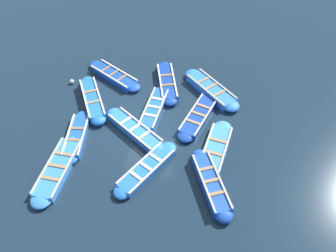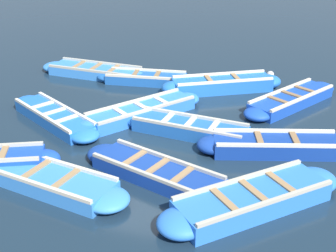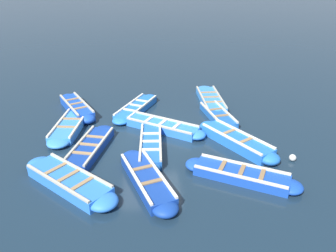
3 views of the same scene
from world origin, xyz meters
name	(u,v)px [view 3 (image 3 of 3)]	position (x,y,z in m)	size (l,w,h in m)	color
ground_plane	(150,139)	(0.00, 0.00, 0.00)	(120.00, 120.00, 0.00)	#162838
boat_alongside	(69,181)	(2.89, -2.62, 0.19)	(3.33, 3.51, 0.45)	blue
boat_bow_out	(147,179)	(2.98, -0.22, 0.18)	(3.73, 1.89, 0.41)	navy
boat_outer_right	(241,175)	(2.98, 2.80, 0.16)	(2.50, 3.68, 0.38)	#1947B7
boat_end_of_row	(162,126)	(-0.73, 0.53, 0.17)	(2.74, 3.61, 0.39)	blue
boat_tucked	(211,100)	(-3.50, 3.14, 0.15)	(3.98, 0.96, 0.36)	#3884E0
boat_outer_left	(218,115)	(-1.64, 3.09, 0.15)	(3.37, 1.30, 0.35)	#1E59AD
boat_inner_gap	(77,108)	(-2.96, -3.32, 0.21)	(3.54, 2.24, 0.47)	#1947B7
boat_mid_row	(90,148)	(0.81, -2.26, 0.15)	(3.80, 1.77, 0.36)	navy
boat_near_quay	(151,145)	(0.82, -0.01, 0.17)	(3.66, 0.94, 0.39)	#1E59AD
boat_centre	(136,108)	(-2.77, -0.55, 0.15)	(3.57, 2.34, 0.36)	blue
boat_broadside	(236,141)	(0.83, 3.24, 0.20)	(3.64, 2.61, 0.46)	blue
boat_stern_in	(70,126)	(-1.09, -3.30, 0.16)	(3.72, 1.35, 0.37)	#3884E0
buoy_orange_near	(293,158)	(2.05, 4.92, 0.12)	(0.24, 0.24, 0.24)	silver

